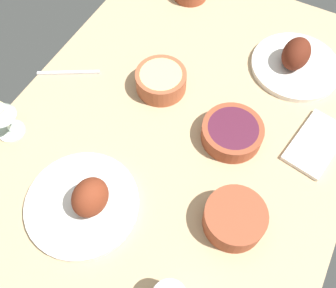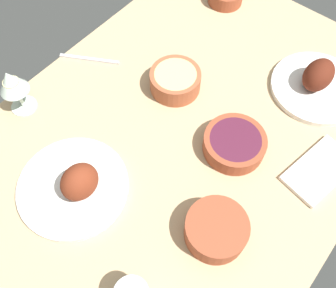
% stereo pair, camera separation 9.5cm
% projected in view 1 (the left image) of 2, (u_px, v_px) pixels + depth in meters
% --- Properties ---
extents(dining_table, '(1.40, 0.90, 0.04)m').
position_uv_depth(dining_table, '(168.00, 152.00, 0.98)').
color(dining_table, tan).
rests_on(dining_table, ground).
extents(plate_near_viewer, '(0.26, 0.26, 0.10)m').
position_uv_depth(plate_near_viewer, '(296.00, 61.00, 1.08)').
color(plate_near_viewer, silver).
rests_on(plate_near_viewer, dining_table).
extents(plate_far_side, '(0.27, 0.27, 0.10)m').
position_uv_depth(plate_far_side, '(85.00, 201.00, 0.87)').
color(plate_far_side, silver).
rests_on(plate_far_side, dining_table).
extents(bowl_sauce, '(0.14, 0.14, 0.06)m').
position_uv_depth(bowl_sauce, '(235.00, 218.00, 0.84)').
color(bowl_sauce, brown).
rests_on(bowl_sauce, dining_table).
extents(bowl_potatoes, '(0.14, 0.14, 0.06)m').
position_uv_depth(bowl_potatoes, '(161.00, 80.00, 1.04)').
color(bowl_potatoes, '#A35133').
rests_on(bowl_potatoes, dining_table).
extents(bowl_onions, '(0.16, 0.16, 0.05)m').
position_uv_depth(bowl_onions, '(232.00, 132.00, 0.96)').
color(bowl_onions, brown).
rests_on(bowl_onions, dining_table).
extents(folded_napkin, '(0.20, 0.13, 0.01)m').
position_uv_depth(folded_napkin, '(316.00, 144.00, 0.97)').
color(folded_napkin, white).
rests_on(folded_napkin, dining_table).
extents(fork_loose, '(0.10, 0.16, 0.01)m').
position_uv_depth(fork_loose, '(69.00, 73.00, 1.09)').
color(fork_loose, silver).
rests_on(fork_loose, dining_table).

